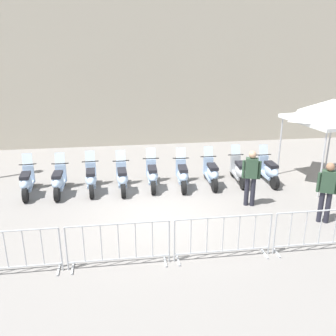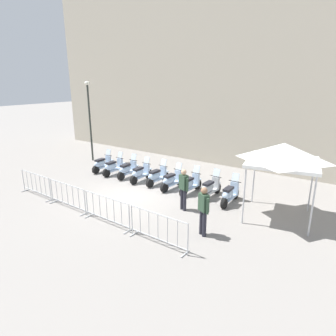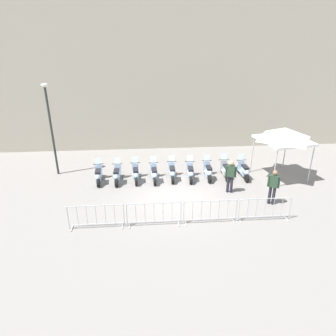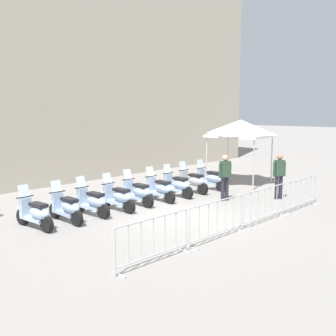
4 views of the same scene
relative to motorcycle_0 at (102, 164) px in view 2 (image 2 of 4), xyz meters
name	(u,v)px [view 2 (image 2 of 4)]	position (x,y,z in m)	size (l,w,h in m)	color
ground_plane	(129,197)	(3.58, -2.74, -0.45)	(120.00, 120.00, 0.00)	gray
building_facade	(220,58)	(5.23, 5.73, 6.08)	(28.00, 2.40, 13.08)	#B2A893
motorcycle_0	(102,164)	(0.00, 0.00, 0.00)	(0.60, 1.72, 1.24)	black
motorcycle_1	(113,167)	(0.97, -0.26, 0.00)	(0.69, 1.71, 1.24)	black
motorcycle_2	(128,170)	(1.99, -0.36, 0.00)	(0.62, 1.72, 1.24)	black
motorcycle_3	(140,173)	(2.96, -0.63, 0.00)	(0.64, 1.72, 1.24)	black
motorcycle_4	(157,176)	(3.98, -0.70, 0.00)	(0.70, 1.71, 1.24)	black
motorcycle_5	(172,180)	(4.95, -1.01, 0.00)	(0.74, 1.70, 1.24)	black
motorcycle_6	(190,184)	(5.95, -1.15, 0.00)	(0.70, 1.71, 1.24)	black
motorcycle_7	(210,188)	(6.96, -1.27, 0.00)	(0.71, 1.71, 1.24)	black
motorcycle_8	(230,194)	(7.93, -1.60, 0.00)	(0.64, 1.72, 1.24)	black
barrier_segment_0	(36,185)	(-0.35, -4.40, 0.07)	(2.24, 0.83, 1.07)	#B2B5B7
barrier_segment_1	(67,196)	(1.97, -4.85, 0.07)	(2.24, 0.83, 1.07)	#B2B5B7
barrier_segment_2	(107,210)	(4.29, -5.30, 0.07)	(2.24, 0.83, 1.07)	#B2B5B7
barrier_segment_3	(158,229)	(6.61, -5.75, 0.07)	(2.24, 0.83, 1.07)	#B2B5B7
street_lamp	(89,113)	(-2.23, 1.83, 2.71)	(0.36, 0.36, 5.16)	#2D332D
officer_near_row_end	(203,208)	(7.73, -4.61, 0.53)	(0.45, 0.40, 1.73)	#23232D
officer_mid_plaza	(184,187)	(6.36, -2.99, 0.53)	(0.49, 0.37, 1.73)	#23232D
canopy_tent	(284,154)	(9.88, -2.05, 2.06)	(2.46, 2.46, 2.91)	silver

